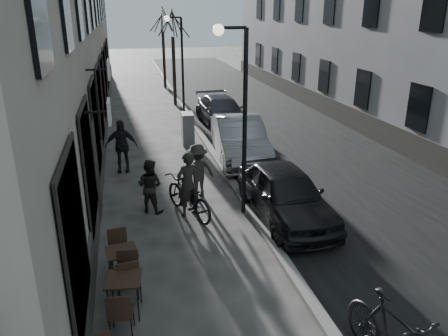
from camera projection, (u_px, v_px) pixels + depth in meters
name	position (u px, v px, depth m)	size (l,w,h in m)	color
road	(264.00, 121.00, 22.36)	(7.30, 60.00, 0.00)	black
kerb	(194.00, 124.00, 21.57)	(0.25, 60.00, 0.12)	slate
streetlamp_near	(239.00, 102.00, 11.28)	(0.90, 0.28, 5.09)	black
streetlamp_far	(179.00, 55.00, 22.25)	(0.90, 0.28, 5.09)	black
tree_near	(172.00, 23.00, 24.49)	(2.40, 2.40, 5.70)	black
tree_far	(162.00, 20.00, 29.98)	(2.40, 2.40, 5.70)	black
bistro_set_b	(125.00, 292.00, 8.14)	(0.70, 1.59, 0.92)	black
bistro_set_c	(123.00, 263.00, 9.09)	(0.69, 1.55, 0.90)	black
utility_cabinet	(188.00, 129.00, 18.36)	(0.48, 0.88, 1.32)	slate
bicycle	(188.00, 196.00, 12.03)	(0.75, 2.15, 1.13)	black
cyclist_rider	(188.00, 184.00, 11.91)	(0.67, 0.44, 1.85)	black
pedestrian_near	(150.00, 186.00, 12.18)	(0.75, 0.59, 1.55)	black
pedestrian_mid	(198.00, 171.00, 13.14)	(1.08, 0.62, 1.67)	#2C2826
pedestrian_far	(121.00, 146.00, 15.16)	(1.10, 0.46, 1.87)	black
car_near	(285.00, 194.00, 11.79)	(1.72, 4.29, 1.46)	black
car_mid	(239.00, 139.00, 16.41)	(1.69, 4.84, 1.60)	gray
car_far	(222.00, 111.00, 21.37)	(1.91, 4.69, 1.36)	#393A43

